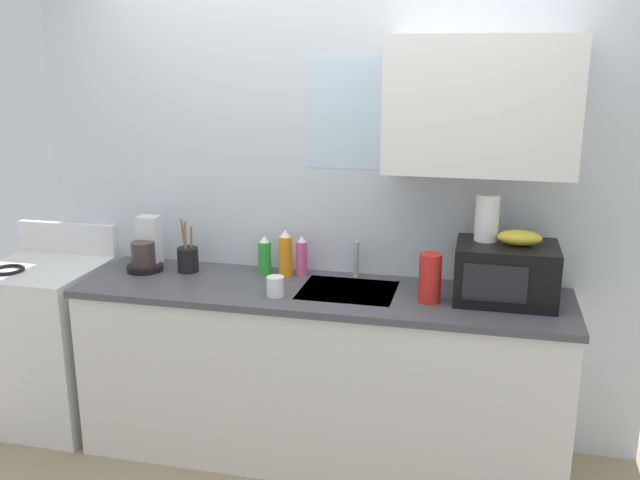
{
  "coord_description": "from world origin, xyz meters",
  "views": [
    {
      "loc": [
        0.75,
        -3.17,
        2.03
      ],
      "look_at": [
        0.0,
        0.0,
        1.15
      ],
      "focal_mm": 39.46,
      "sensor_mm": 36.0,
      "label": 1
    }
  ],
  "objects_px": {
    "dish_soap_bottle_pink": "(302,256)",
    "paper_towel_roll": "(487,218)",
    "microwave": "(506,273)",
    "banana_bunch": "(520,238)",
    "dish_soap_bottle_orange": "(285,254)",
    "mug_white": "(275,286)",
    "coffee_maker": "(146,250)",
    "dish_soap_bottle_green": "(265,256)",
    "cereal_canister": "(430,278)",
    "utensil_crock": "(188,259)",
    "stove_range": "(48,343)"
  },
  "relations": [
    {
      "from": "dish_soap_bottle_pink",
      "to": "dish_soap_bottle_orange",
      "type": "distance_m",
      "value": 0.09
    },
    {
      "from": "paper_towel_roll",
      "to": "utensil_crock",
      "type": "xyz_separation_m",
      "value": [
        -1.52,
        0.02,
        -0.31
      ]
    },
    {
      "from": "cereal_canister",
      "to": "utensil_crock",
      "type": "bearing_deg",
      "value": 172.43
    },
    {
      "from": "cereal_canister",
      "to": "mug_white",
      "type": "height_order",
      "value": "cereal_canister"
    },
    {
      "from": "dish_soap_bottle_green",
      "to": "mug_white",
      "type": "xyz_separation_m",
      "value": [
        0.15,
        -0.32,
        -0.05
      ]
    },
    {
      "from": "dish_soap_bottle_pink",
      "to": "utensil_crock",
      "type": "height_order",
      "value": "utensil_crock"
    },
    {
      "from": "dish_soap_bottle_green",
      "to": "cereal_canister",
      "type": "relative_size",
      "value": 0.89
    },
    {
      "from": "coffee_maker",
      "to": "cereal_canister",
      "type": "bearing_deg",
      "value": -6.0
    },
    {
      "from": "microwave",
      "to": "banana_bunch",
      "type": "bearing_deg",
      "value": 1.77
    },
    {
      "from": "dish_soap_bottle_orange",
      "to": "cereal_canister",
      "type": "xyz_separation_m",
      "value": [
        0.76,
        -0.22,
        0.0
      ]
    },
    {
      "from": "microwave",
      "to": "coffee_maker",
      "type": "xyz_separation_m",
      "value": [
        -1.85,
        0.06,
        -0.03
      ]
    },
    {
      "from": "banana_bunch",
      "to": "coffee_maker",
      "type": "height_order",
      "value": "banana_bunch"
    },
    {
      "from": "stove_range",
      "to": "mug_white",
      "type": "height_order",
      "value": "stove_range"
    },
    {
      "from": "stove_range",
      "to": "utensil_crock",
      "type": "bearing_deg",
      "value": 8.17
    },
    {
      "from": "cereal_canister",
      "to": "paper_towel_roll",
      "type": "bearing_deg",
      "value": 32.01
    },
    {
      "from": "banana_bunch",
      "to": "paper_towel_roll",
      "type": "relative_size",
      "value": 0.91
    },
    {
      "from": "stove_range",
      "to": "mug_white",
      "type": "xyz_separation_m",
      "value": [
        1.37,
        -0.14,
        0.49
      ]
    },
    {
      "from": "paper_towel_roll",
      "to": "dish_soap_bottle_green",
      "type": "distance_m",
      "value": 1.15
    },
    {
      "from": "dish_soap_bottle_pink",
      "to": "utensil_crock",
      "type": "bearing_deg",
      "value": -172.28
    },
    {
      "from": "dish_soap_bottle_pink",
      "to": "cereal_canister",
      "type": "height_order",
      "value": "cereal_canister"
    },
    {
      "from": "dish_soap_bottle_orange",
      "to": "banana_bunch",
      "type": "bearing_deg",
      "value": -6.13
    },
    {
      "from": "dish_soap_bottle_pink",
      "to": "dish_soap_bottle_green",
      "type": "distance_m",
      "value": 0.2
    },
    {
      "from": "cereal_canister",
      "to": "utensil_crock",
      "type": "height_order",
      "value": "utensil_crock"
    },
    {
      "from": "dish_soap_bottle_pink",
      "to": "coffee_maker",
      "type": "bearing_deg",
      "value": -173.62
    },
    {
      "from": "dish_soap_bottle_orange",
      "to": "mug_white",
      "type": "xyz_separation_m",
      "value": [
        0.04,
        -0.31,
        -0.07
      ]
    },
    {
      "from": "dish_soap_bottle_green",
      "to": "utensil_crock",
      "type": "xyz_separation_m",
      "value": [
        -0.4,
        -0.06,
        -0.03
      ]
    },
    {
      "from": "mug_white",
      "to": "dish_soap_bottle_orange",
      "type": "bearing_deg",
      "value": 97.26
    },
    {
      "from": "mug_white",
      "to": "coffee_maker",
      "type": "bearing_deg",
      "value": 162.53
    },
    {
      "from": "mug_white",
      "to": "stove_range",
      "type": "bearing_deg",
      "value": 174.02
    },
    {
      "from": "microwave",
      "to": "banana_bunch",
      "type": "height_order",
      "value": "banana_bunch"
    },
    {
      "from": "dish_soap_bottle_orange",
      "to": "dish_soap_bottle_green",
      "type": "xyz_separation_m",
      "value": [
        -0.11,
        0.01,
        -0.02
      ]
    },
    {
      "from": "banana_bunch",
      "to": "dish_soap_bottle_orange",
      "type": "relative_size",
      "value": 0.82
    },
    {
      "from": "banana_bunch",
      "to": "coffee_maker",
      "type": "bearing_deg",
      "value": 178.24
    },
    {
      "from": "microwave",
      "to": "dish_soap_bottle_green",
      "type": "bearing_deg",
      "value": 173.8
    },
    {
      "from": "stove_range",
      "to": "dish_soap_bottle_green",
      "type": "height_order",
      "value": "dish_soap_bottle_green"
    },
    {
      "from": "coffee_maker",
      "to": "dish_soap_bottle_orange",
      "type": "xyz_separation_m",
      "value": [
        0.75,
        0.07,
        0.01
      ]
    },
    {
      "from": "paper_towel_roll",
      "to": "coffee_maker",
      "type": "relative_size",
      "value": 0.79
    },
    {
      "from": "banana_bunch",
      "to": "utensil_crock",
      "type": "relative_size",
      "value": 0.7
    },
    {
      "from": "stove_range",
      "to": "dish_soap_bottle_green",
      "type": "distance_m",
      "value": 1.34
    },
    {
      "from": "dish_soap_bottle_pink",
      "to": "paper_towel_roll",
      "type": "bearing_deg",
      "value": -6.28
    },
    {
      "from": "dish_soap_bottle_green",
      "to": "cereal_canister",
      "type": "distance_m",
      "value": 0.9
    },
    {
      "from": "banana_bunch",
      "to": "mug_white",
      "type": "relative_size",
      "value": 2.11
    },
    {
      "from": "banana_bunch",
      "to": "paper_towel_roll",
      "type": "height_order",
      "value": "paper_towel_roll"
    },
    {
      "from": "microwave",
      "to": "mug_white",
      "type": "distance_m",
      "value": 1.08
    },
    {
      "from": "cereal_canister",
      "to": "stove_range",
      "type": "bearing_deg",
      "value": 178.53
    },
    {
      "from": "stove_range",
      "to": "paper_towel_roll",
      "type": "height_order",
      "value": "paper_towel_roll"
    },
    {
      "from": "banana_bunch",
      "to": "paper_towel_roll",
      "type": "xyz_separation_m",
      "value": [
        -0.15,
        0.05,
        0.08
      ]
    },
    {
      "from": "mug_white",
      "to": "utensil_crock",
      "type": "height_order",
      "value": "utensil_crock"
    },
    {
      "from": "microwave",
      "to": "utensil_crock",
      "type": "height_order",
      "value": "utensil_crock"
    },
    {
      "from": "cereal_canister",
      "to": "dish_soap_bottle_orange",
      "type": "bearing_deg",
      "value": 163.58
    }
  ]
}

